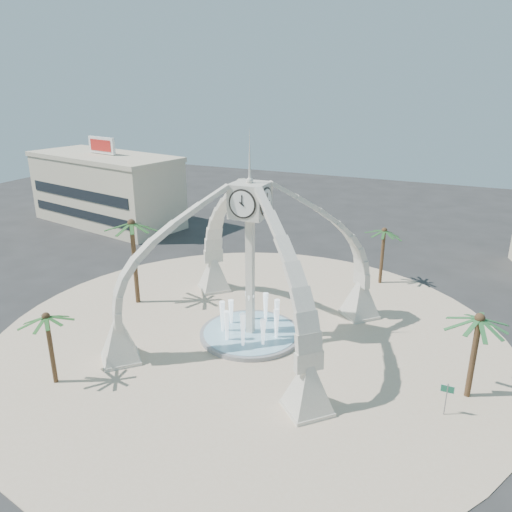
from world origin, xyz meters
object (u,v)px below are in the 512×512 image
at_px(clock_tower, 250,260).
at_px(street_sign, 447,393).
at_px(palm_north, 384,231).
at_px(palm_south, 46,317).
at_px(palm_west, 131,225).
at_px(palm_east, 480,319).
at_px(fountain, 250,333).

relative_size(clock_tower, street_sign, 8.11).
distance_m(palm_north, palm_south, 31.10).
bearing_deg(palm_west, palm_east, -6.41).
distance_m(clock_tower, street_sign, 16.16).
xyz_separation_m(fountain, street_sign, (14.82, -4.16, 1.29)).
bearing_deg(palm_north, palm_west, -144.85).
xyz_separation_m(fountain, palm_north, (7.29, 15.19, 5.12)).
height_order(palm_west, palm_south, palm_west).
height_order(palm_east, street_sign, palm_east).
height_order(fountain, street_sign, fountain).
bearing_deg(palm_east, palm_south, -159.36).
xyz_separation_m(palm_south, street_sign, (24.15, 6.93, -3.28)).
bearing_deg(palm_south, fountain, 49.95).
distance_m(palm_east, palm_west, 28.27).
bearing_deg(fountain, clock_tower, -90.00).
height_order(clock_tower, palm_west, clock_tower).
bearing_deg(palm_north, clock_tower, -115.65).
distance_m(fountain, palm_east, 16.93).
bearing_deg(palm_north, fountain, -115.65).
height_order(palm_south, street_sign, palm_south).
relative_size(clock_tower, palm_west, 2.15).
distance_m(palm_east, street_sign, 4.87).
relative_size(fountain, street_sign, 3.61).
distance_m(palm_east, palm_north, 18.88).
bearing_deg(fountain, palm_north, 64.35).
distance_m(palm_west, street_sign, 28.05).
xyz_separation_m(clock_tower, palm_east, (16.03, -1.54, -0.98)).
bearing_deg(street_sign, clock_tower, 164.69).
height_order(fountain, palm_south, palm_south).
bearing_deg(palm_west, street_sign, -12.12).
bearing_deg(palm_west, palm_north, 35.15).
bearing_deg(palm_south, clock_tower, 49.94).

